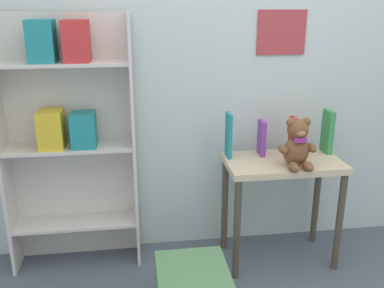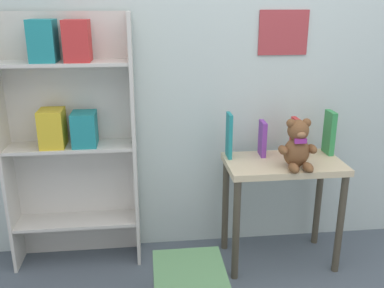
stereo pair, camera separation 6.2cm
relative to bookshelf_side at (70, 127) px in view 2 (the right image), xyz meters
name	(u,v)px [view 2 (the right image)]	position (x,y,z in m)	size (l,w,h in m)	color
wall_back	(251,45)	(1.05, 0.13, 0.42)	(4.80, 0.07, 2.50)	silver
bookshelf_side	(70,127)	(0.00, 0.00, 0.00)	(0.72, 0.22, 1.44)	beige
display_table	(283,180)	(1.19, -0.17, -0.31)	(0.65, 0.37, 0.63)	beige
teddy_bear	(298,146)	(1.22, -0.27, -0.07)	(0.21, 0.19, 0.27)	brown
book_standing_teal	(229,135)	(0.89, -0.06, -0.06)	(0.02, 0.11, 0.26)	teal
book_standing_purple	(262,139)	(1.09, -0.06, -0.09)	(0.03, 0.11, 0.20)	purple
book_standing_red	(296,137)	(1.29, -0.07, -0.09)	(0.03, 0.14, 0.21)	red
book_standing_green	(329,133)	(1.48, -0.07, -0.07)	(0.03, 0.11, 0.25)	#33934C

